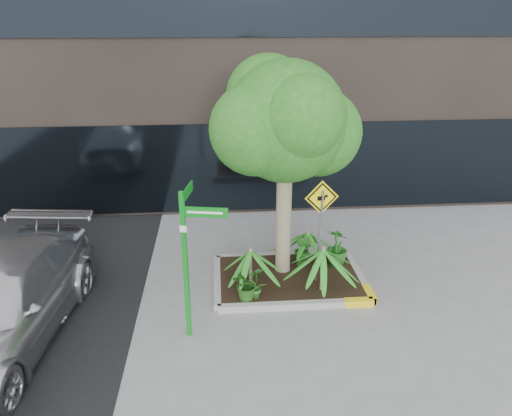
{
  "coord_description": "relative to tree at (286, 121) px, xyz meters",
  "views": [
    {
      "loc": [
        -1.31,
        -9.4,
        5.69
      ],
      "look_at": [
        -0.54,
        0.2,
        1.84
      ],
      "focal_mm": 35.0,
      "sensor_mm": 36.0,
      "label": 1
    }
  ],
  "objects": [
    {
      "name": "palm_left",
      "position": [
        -0.77,
        -0.56,
        -2.63
      ],
      "size": [
        0.94,
        0.94,
        1.04
      ],
      "color": "gray",
      "rests_on": "ground"
    },
    {
      "name": "ground",
      "position": [
        -0.1,
        -0.62,
        -3.56
      ],
      "size": [
        80.0,
        80.0,
        0.0
      ],
      "primitive_type": "plane",
      "color": "gray",
      "rests_on": "ground"
    },
    {
      "name": "street_sign_post",
      "position": [
        -1.97,
        -2.08,
        -1.79
      ],
      "size": [
        0.84,
        0.93,
        2.86
      ],
      "rotation": [
        0.0,
        0.0,
        -0.19
      ],
      "color": "#0D931D",
      "rests_on": "ground"
    },
    {
      "name": "shrub_d",
      "position": [
        0.49,
        0.14,
        -3.02
      ],
      "size": [
        0.6,
        0.6,
        0.78
      ],
      "primitive_type": "imported",
      "rotation": [
        0.0,
        0.0,
        5.42
      ],
      "color": "#296A1E",
      "rests_on": "planter"
    },
    {
      "name": "shrub_b",
      "position": [
        1.28,
        0.12,
        -2.96
      ],
      "size": [
        0.7,
        0.7,
        0.89
      ],
      "primitive_type": "imported",
      "rotation": [
        0.0,
        0.0,
        2.45
      ],
      "color": "#20601C",
      "rests_on": "planter"
    },
    {
      "name": "shrub_c",
      "position": [
        -0.7,
        -1.17,
        -3.04
      ],
      "size": [
        0.49,
        0.49,
        0.74
      ],
      "primitive_type": "imported",
      "rotation": [
        0.0,
        0.0,
        3.45
      ],
      "color": "#2A651F",
      "rests_on": "planter"
    },
    {
      "name": "tree",
      "position": [
        0.0,
        0.0,
        0.0
      ],
      "size": [
        3.25,
        2.88,
        4.87
      ],
      "color": "gray",
      "rests_on": "ground"
    },
    {
      "name": "palm_front",
      "position": [
        0.71,
        -0.95,
        -2.48
      ],
      "size": [
        1.12,
        1.12,
        1.25
      ],
      "color": "gray",
      "rests_on": "ground"
    },
    {
      "name": "cattle_sign",
      "position": [
        0.68,
        -0.67,
        -1.82
      ],
      "size": [
        0.72,
        0.25,
        2.34
      ],
      "rotation": [
        0.0,
        0.0,
        0.13
      ],
      "color": "slate",
      "rests_on": "ground"
    },
    {
      "name": "planter",
      "position": [
        0.13,
        -0.35,
        -3.46
      ],
      "size": [
        3.35,
        2.36,
        0.15
      ],
      "color": "#9E9E99",
      "rests_on": "ground"
    },
    {
      "name": "palm_back",
      "position": [
        0.62,
        0.32,
        -2.66
      ],
      "size": [
        0.9,
        0.9,
        1.0
      ],
      "color": "gray",
      "rests_on": "ground"
    },
    {
      "name": "shrub_a",
      "position": [
        -0.89,
        -1.17,
        -3.07
      ],
      "size": [
        0.84,
        0.84,
        0.67
      ],
      "primitive_type": "imported",
      "rotation": [
        0.0,
        0.0,
        0.9
      ],
      "color": "#224F16",
      "rests_on": "planter"
    }
  ]
}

